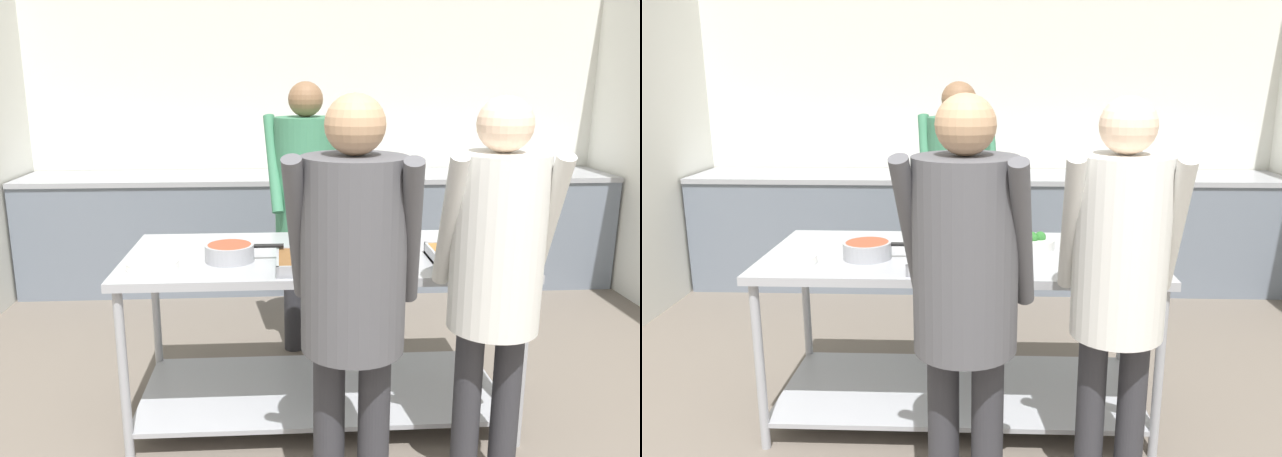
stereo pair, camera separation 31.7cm
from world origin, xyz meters
TOP-DOWN VIEW (x-y plane):
  - wall_rear at (0.00, 4.36)m, footprint 4.96×0.06m
  - back_counter at (-0.00, 3.99)m, footprint 4.80×0.65m
  - serving_counter at (-0.13, 1.90)m, footprint 1.92×0.86m
  - plate_stack at (-0.91, 1.69)m, footprint 0.24×0.24m
  - sauce_pan at (-0.57, 1.79)m, footprint 0.37×0.23m
  - serving_tray_roast at (-0.11, 1.66)m, footprint 0.48×0.32m
  - broccoli_bowl at (0.26, 1.99)m, footprint 0.18×0.18m
  - serving_tray_vegetables at (0.58, 1.72)m, footprint 0.40×0.31m
  - guest_serving_left at (0.51, 1.19)m, footprint 0.46×0.36m
  - guest_serving_right at (-0.07, 1.02)m, footprint 0.51×0.39m
  - cook_behind_counter at (-0.17, 2.70)m, footprint 0.53×0.41m
  - water_bottle at (-0.23, 3.99)m, footprint 0.06×0.06m

SIDE VIEW (x-z plane):
  - back_counter at x=0.00m, z-range 0.00..0.94m
  - serving_counter at x=-0.13m, z-range 0.15..1.02m
  - plate_stack at x=-0.91m, z-range 0.87..0.90m
  - serving_tray_vegetables at x=0.58m, z-range 0.86..0.92m
  - serving_tray_roast at x=-0.11m, z-range 0.86..0.92m
  - broccoli_bowl at x=0.26m, z-range 0.85..0.94m
  - sauce_pan at x=-0.57m, z-range 0.87..0.95m
  - guest_serving_left at x=0.51m, z-range 0.19..1.85m
  - guest_serving_right at x=-0.07m, z-range 0.19..1.86m
  - cook_behind_counter at x=-0.17m, z-range 0.19..1.89m
  - water_bottle at x=-0.23m, z-range 0.93..1.18m
  - wall_rear at x=0.00m, z-range 0.00..2.65m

